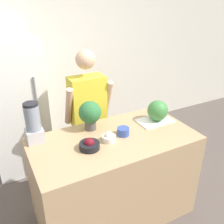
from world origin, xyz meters
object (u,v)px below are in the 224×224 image
Objects in this scene: blender at (33,124)px; person at (88,118)px; refrigerator at (16,107)px; bowl_cream at (109,137)px; bowl_small_blue at (123,131)px; potted_plant at (90,114)px; bowl_cherries at (89,145)px; watermelon at (158,111)px.

person is at bearing 28.90° from blender.
blender is at bearing -88.51° from refrigerator.
bowl_small_blue is (0.17, 0.03, 0.00)m from bowl_cream.
refrigerator is 1.25m from potted_plant.
bowl_cherries is 0.61× the size of potted_plant.
refrigerator is at bearing 120.40° from bowl_small_blue.
blender reaches higher than watermelon.
bowl_small_blue is at bearing -169.96° from watermelon.
bowl_cherries is at bearing -41.71° from blender.
bowl_small_blue is (0.09, -0.65, 0.13)m from person.
blender is at bearing 170.68° from watermelon.
potted_plant is (0.56, -1.09, 0.25)m from refrigerator.
watermelon is 1.20× the size of bowl_cherries.
blender reaches higher than potted_plant.
watermelon is (1.24, -1.25, 0.20)m from refrigerator.
person is 14.05× the size of bowl_small_blue.
bowl_cream is (-0.08, -0.68, 0.13)m from person.
bowl_cherries is (0.41, -1.40, 0.12)m from refrigerator.
refrigerator is 1.04× the size of person.
bowl_cream is (-0.62, -0.11, -0.08)m from watermelon.
bowl_cherries is (-0.83, -0.14, -0.08)m from watermelon.
watermelon is at bearing -46.21° from person.
bowl_cream is 0.17m from bowl_small_blue.
refrigerator is 1.78m from watermelon.
watermelon is at bearing 9.83° from bowl_cherries.
bowl_small_blue is at bearing -82.32° from person.
person is 0.70m from bowl_cream.
refrigerator is 4.51× the size of blender.
blender is (-1.21, 0.20, 0.06)m from watermelon.
refrigerator is 13.42× the size of bowl_cream.
potted_plant is (-0.06, 0.28, 0.13)m from bowl_cream.
refrigerator is at bearing 134.68° from watermelon.
bowl_cherries is at bearing -111.75° from person.
bowl_small_blue is (0.37, 0.06, 0.00)m from bowl_cherries.
bowl_cream is at bearing 8.74° from bowl_cherries.
person is at bearing 133.79° from watermelon.
bowl_cherries is at bearing -170.44° from bowl_small_blue.
watermelon reaches higher than bowl_cherries.
bowl_cherries is at bearing -170.17° from watermelon.
person is 12.90× the size of bowl_cream.
refrigerator reaches higher than person.
watermelon is 0.57× the size of blender.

